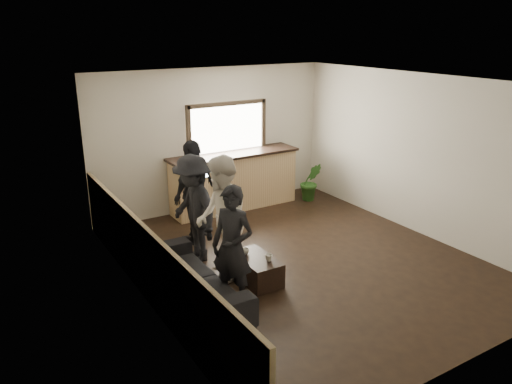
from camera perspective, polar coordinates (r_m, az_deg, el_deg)
ground at (r=8.03m, az=5.07°, el=-7.79°), size 5.00×6.00×0.01m
room_shell at (r=7.10m, az=0.60°, el=1.48°), size 5.01×6.01×2.80m
bar_counter at (r=10.06m, az=-2.56°, el=1.69°), size 2.70×0.68×2.13m
sofa at (r=6.86m, az=-7.57°, el=-9.72°), size 0.85×2.18×0.64m
coffee_table at (r=7.33m, az=0.05°, el=-8.79°), size 0.47×0.83×0.37m
cup_a at (r=7.34m, az=-1.25°, el=-6.79°), size 0.15×0.15×0.09m
cup_b at (r=7.14m, az=1.47°, el=-7.51°), size 0.12×0.12×0.10m
potted_plant at (r=10.62m, az=6.28°, el=1.18°), size 0.55×0.49×0.81m
person_a at (r=6.50m, az=-2.70°, el=-6.28°), size 0.64×0.71×1.64m
person_b at (r=7.13m, az=-3.96°, el=-3.14°), size 0.97×1.09×1.85m
person_c at (r=7.74m, az=-7.10°, el=-1.95°), size 0.70×1.14×1.72m
person_d at (r=8.43m, az=-7.01°, el=0.01°), size 1.12×0.90×1.79m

